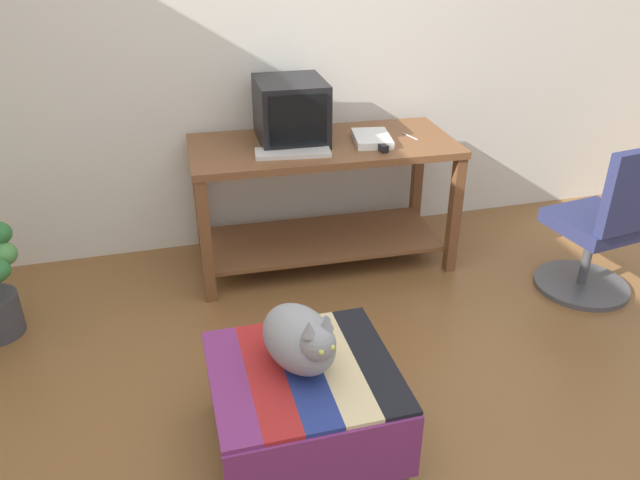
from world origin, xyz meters
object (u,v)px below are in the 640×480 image
Objects in this scene: desk at (323,182)px; tv_monitor at (291,112)px; ottoman_with_blanket at (304,407)px; office_chair at (602,231)px; stapler at (381,147)px; cat at (301,339)px; book at (372,139)px; keyboard at (293,153)px.

tv_monitor is at bearing 152.99° from desk.
ottoman_with_blanket is 0.78× the size of office_chair.
office_chair reaches higher than stapler.
desk is at bearing 53.99° from cat.
book is (0.27, -0.06, 0.26)m from desk.
book is at bearing 17.69° from keyboard.
tv_monitor is 1.70m from ottoman_with_blanket.
tv_monitor is 0.48m from book.
office_chair is (1.51, -0.84, -0.53)m from tv_monitor.
keyboard is 1.42m from ottoman_with_blanket.
tv_monitor reaches higher than keyboard.
office_chair is at bearing 1.96° from cat.
cat is 0.49× the size of office_chair.
tv_monitor is 1.81m from office_chair.
desk is 13.78× the size of stapler.
office_chair is at bearing -13.64° from keyboard.
ottoman_with_blanket is (-0.47, -1.42, -0.33)m from desk.
stapler reaches higher than cat.
tv_monitor is at bearing 60.90° from cat.
desk is at bearing -27.01° from tv_monitor.
tv_monitor reaches higher than cat.
desk is at bearing 71.74° from ottoman_with_blanket.
tv_monitor is (-0.16, 0.09, 0.40)m from desk.
stapler reaches higher than desk.
desk is at bearing -37.29° from office_chair.
keyboard is 0.91× the size of cat.
stapler is (0.27, -0.20, 0.26)m from desk.
ottoman_with_blanket is 6.34× the size of stapler.
stapler is at bearing -31.91° from tv_monitor.
cat is at bearing 11.22° from office_chair.
desk is 3.79× the size of keyboard.
cat is (-0.26, -1.25, -0.27)m from keyboard.
tv_monitor reaches higher than desk.
stapler is at bearing -34.59° from desk.
tv_monitor reaches higher than book.
office_chair is at bearing -22.90° from book.
tv_monitor reaches higher than ottoman_with_blanket.
stapler reaches higher than keyboard.
office_chair is 8.09× the size of stapler.
tv_monitor reaches higher than stapler.
book is 1.65m from ottoman_with_blanket.
office_chair is (1.82, 0.67, 0.20)m from ottoman_with_blanket.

